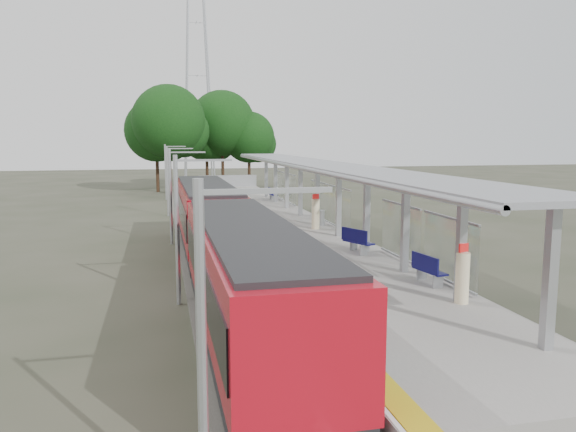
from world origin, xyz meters
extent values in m
plane|color=#474438|center=(0.00, 0.00, 0.00)|extent=(200.00, 200.00, 0.00)
cube|color=#59544C|center=(-4.50, 20.00, 0.12)|extent=(3.00, 70.00, 0.24)
cube|color=gray|center=(0.00, 20.00, 0.50)|extent=(6.00, 50.00, 1.00)
cube|color=gold|center=(-2.55, 20.00, 1.01)|extent=(0.60, 50.00, 0.02)
cube|color=#9EA0A5|center=(0.00, 44.95, 1.60)|extent=(6.00, 0.10, 1.20)
cube|color=black|center=(-4.50, 2.15, 0.65)|extent=(2.50, 13.50, 0.70)
cube|color=#AD0C1A|center=(-4.50, 2.15, 2.25)|extent=(2.65, 13.50, 2.50)
cube|color=black|center=(-4.50, 2.15, 2.30)|extent=(2.72, 12.96, 1.20)
cube|color=black|center=(-4.50, 2.15, 3.55)|extent=(2.40, 12.82, 0.15)
cube|color=#0B6872|center=(-3.14, 2.15, 2.10)|extent=(0.04, 1.30, 2.00)
cylinder|color=black|center=(-4.50, -2.57, 0.35)|extent=(2.20, 0.70, 0.70)
cube|color=black|center=(-4.50, 16.25, 0.65)|extent=(2.50, 13.50, 0.70)
cube|color=#AD0C1A|center=(-4.50, 16.25, 2.25)|extent=(2.65, 13.50, 2.50)
cube|color=black|center=(-4.50, 16.25, 2.30)|extent=(2.72, 12.96, 1.20)
cube|color=black|center=(-4.50, 16.25, 3.55)|extent=(2.40, 12.82, 0.15)
cube|color=#0B6872|center=(-3.14, 16.25, 2.10)|extent=(0.04, 1.30, 2.00)
cylinder|color=black|center=(-4.50, 11.53, 0.35)|extent=(2.20, 0.70, 0.70)
cube|color=black|center=(-4.50, 9.20, 2.00)|extent=(2.30, 0.80, 2.40)
cube|color=#9EA0A5|center=(2.00, -2.00, 2.75)|extent=(0.25, 0.25, 3.50)
cube|color=#9EA0A5|center=(2.00, 2.00, 2.75)|extent=(0.25, 0.25, 3.50)
cube|color=#9EA0A5|center=(2.00, 6.00, 2.75)|extent=(0.25, 0.25, 3.50)
cube|color=#9EA0A5|center=(2.00, 10.00, 2.75)|extent=(0.25, 0.25, 3.50)
cube|color=#9EA0A5|center=(2.00, 14.00, 2.75)|extent=(0.25, 0.25, 3.50)
cube|color=#9EA0A5|center=(2.00, 18.00, 2.75)|extent=(0.25, 0.25, 3.50)
cube|color=#9EA0A5|center=(2.00, 22.00, 2.75)|extent=(0.25, 0.25, 3.50)
cube|color=#9EA0A5|center=(2.00, 26.00, 2.75)|extent=(0.25, 0.25, 3.50)
cube|color=#9EA0A5|center=(2.00, 30.00, 2.75)|extent=(0.25, 0.25, 3.50)
cube|color=#9EA0A5|center=(2.00, 34.00, 2.75)|extent=(0.25, 0.25, 3.50)
cube|color=gray|center=(1.60, 16.00, 4.58)|extent=(3.20, 38.00, 0.16)
cylinder|color=#9EA0A5|center=(0.05, 16.00, 4.50)|extent=(0.24, 38.00, 0.24)
cube|color=silver|center=(2.70, 4.00, 2.20)|extent=(0.05, 3.70, 2.20)
cube|color=silver|center=(2.70, 8.00, 2.20)|extent=(0.05, 3.70, 2.20)
cube|color=silver|center=(2.70, 16.00, 2.20)|extent=(0.05, 3.70, 2.20)
cube|color=silver|center=(2.70, 20.00, 2.20)|extent=(0.05, 3.70, 2.20)
cube|color=silver|center=(2.70, 28.00, 2.20)|extent=(0.05, 3.70, 2.20)
cube|color=silver|center=(2.70, 32.00, 2.20)|extent=(0.05, 3.70, 2.20)
cylinder|color=#382316|center=(-7.12, 51.40, 2.28)|extent=(0.36, 0.36, 4.57)
sphere|color=#164012|center=(-7.12, 51.40, 6.85)|extent=(6.94, 6.94, 6.94)
cylinder|color=#382316|center=(-5.78, 49.60, 2.60)|extent=(0.36, 0.36, 5.21)
sphere|color=#164012|center=(-5.78, 49.60, 7.81)|extent=(7.91, 7.91, 7.91)
cylinder|color=#382316|center=(-1.22, 55.94, 2.16)|extent=(0.36, 0.36, 4.33)
sphere|color=#164012|center=(-1.22, 55.94, 6.49)|extent=(6.58, 6.58, 6.58)
cylinder|color=#382316|center=(0.61, 55.18, 2.59)|extent=(0.36, 0.36, 5.19)
sphere|color=#164012|center=(0.61, 55.18, 7.78)|extent=(7.88, 7.88, 7.88)
cylinder|color=#382316|center=(3.79, 54.76, 2.04)|extent=(0.36, 0.36, 4.08)
sphere|color=#164012|center=(3.79, 54.76, 6.12)|extent=(6.20, 6.20, 6.20)
cylinder|color=#9EA0A5|center=(-6.30, -5.00, 2.70)|extent=(0.16, 0.16, 5.40)
cube|color=#9EA0A5|center=(-5.30, -5.00, 5.20)|extent=(2.00, 0.08, 0.08)
cylinder|color=#9EA0A5|center=(-6.30, 7.00, 2.70)|extent=(0.16, 0.16, 5.40)
cube|color=#9EA0A5|center=(-5.30, 7.00, 5.20)|extent=(2.00, 0.08, 0.08)
cylinder|color=#9EA0A5|center=(-6.30, 19.00, 2.70)|extent=(0.16, 0.16, 5.40)
cube|color=#9EA0A5|center=(-5.30, 19.00, 5.20)|extent=(2.00, 0.08, 0.08)
cylinder|color=#9EA0A5|center=(-6.30, 31.00, 2.70)|extent=(0.16, 0.16, 5.40)
cube|color=#9EA0A5|center=(-5.30, 31.00, 5.20)|extent=(2.00, 0.08, 0.08)
cylinder|color=#9EA0A5|center=(-6.30, 43.00, 2.70)|extent=(0.16, 0.16, 5.40)
cube|color=#9EA0A5|center=(-5.30, 43.00, 5.20)|extent=(2.00, 0.08, 0.08)
cube|color=#121053|center=(2.13, 4.20, 1.45)|extent=(0.67, 1.55, 0.06)
cube|color=#121053|center=(1.93, 4.20, 1.75)|extent=(0.29, 1.49, 0.55)
cube|color=#9EA0A5|center=(2.13, 3.60, 1.22)|extent=(0.40, 0.12, 0.44)
cube|color=#9EA0A5|center=(2.13, 4.80, 1.22)|extent=(0.40, 0.12, 0.44)
cube|color=#121053|center=(1.55, 9.73, 1.47)|extent=(1.07, 1.62, 0.06)
cube|color=#121053|center=(1.34, 9.73, 1.78)|extent=(0.70, 1.46, 0.58)
cube|color=#9EA0A5|center=(1.55, 9.10, 1.23)|extent=(0.41, 0.23, 0.46)
cube|color=#9EA0A5|center=(1.55, 10.36, 1.23)|extent=(0.41, 0.23, 0.46)
cube|color=#121053|center=(2.11, 31.53, 1.43)|extent=(0.52, 1.47, 0.06)
cube|color=#121053|center=(1.92, 31.53, 1.72)|extent=(0.15, 1.44, 0.53)
cube|color=#9EA0A5|center=(2.11, 30.95, 1.21)|extent=(0.39, 0.08, 0.42)
cube|color=#9EA0A5|center=(2.11, 32.10, 1.21)|extent=(0.39, 0.08, 0.42)
cylinder|color=beige|center=(2.00, 1.86, 1.78)|extent=(0.42, 0.42, 1.56)
cube|color=red|center=(2.00, 1.86, 2.72)|extent=(0.36, 0.18, 0.26)
cylinder|color=beige|center=(1.47, 16.45, 1.82)|extent=(0.44, 0.44, 1.64)
cube|color=red|center=(1.47, 16.45, 2.81)|extent=(0.39, 0.16, 0.27)
cylinder|color=#9EA0A5|center=(2.13, 17.63, 1.44)|extent=(0.55, 0.55, 0.88)
camera|label=1|loc=(-6.82, -13.10, 5.97)|focal=35.00mm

